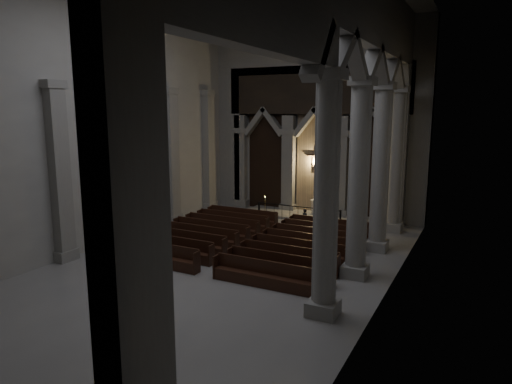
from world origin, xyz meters
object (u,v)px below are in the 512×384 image
at_px(altar, 325,207).
at_px(candle_stand_left, 265,212).
at_px(altar_rail, 298,211).
at_px(candle_stand_right, 351,222).
at_px(pews, 251,243).
at_px(worshipper, 305,219).

relative_size(altar, candle_stand_left, 1.30).
xyz_separation_m(altar, altar_rail, (-0.90, -2.37, 0.10)).
bearing_deg(candle_stand_left, altar, 31.47).
bearing_deg(candle_stand_left, candle_stand_right, -0.23).
relative_size(pews, worshipper, 8.37).
distance_m(altar_rail, candle_stand_left, 2.44).
height_order(altar_rail, pews, altar_rail).
distance_m(altar_rail, worshipper, 1.49).
xyz_separation_m(candle_stand_right, worshipper, (-2.32, -1.52, 0.25)).
relative_size(altar_rail, pews, 0.54).
relative_size(altar_rail, candle_stand_right, 4.27).
bearing_deg(worshipper, candle_stand_right, 53.26).
bearing_deg(candle_stand_right, altar, 138.55).
bearing_deg(altar_rail, altar, 69.19).
bearing_deg(worshipper, candle_stand_left, 174.77).
distance_m(candle_stand_left, candle_stand_right, 5.60).
bearing_deg(altar_rail, candle_stand_left, 171.57).
bearing_deg(candle_stand_right, altar_rail, -174.10).
bearing_deg(altar_rail, pews, -90.00).
height_order(candle_stand_left, pews, candle_stand_left).
bearing_deg(worshipper, altar_rail, 146.69).
xyz_separation_m(altar_rail, candle_stand_left, (-2.39, 0.35, -0.33)).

